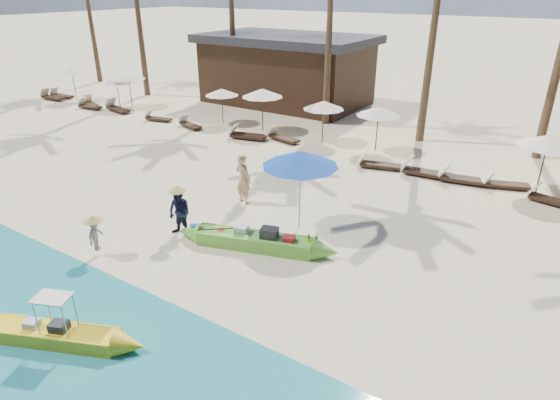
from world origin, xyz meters
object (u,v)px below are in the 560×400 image
Objects in this scene: green_canoe at (255,240)px; blue_umbrella at (300,159)px; yellow_canoe at (54,335)px; tourist at (243,179)px.

blue_umbrella is (0.41, 1.89, 2.10)m from green_canoe.
blue_umbrella is at bearing 60.44° from green_canoe.
green_canoe is 5.89m from yellow_canoe.
tourist reaches higher than green_canoe.
tourist is (-2.20, 2.38, 0.68)m from green_canoe.
yellow_canoe is 8.11m from blue_umbrella.
tourist is (-0.85, 8.11, 0.72)m from yellow_canoe.
tourist is at bearing 72.91° from yellow_canoe.
green_canoe is 2.97× the size of tourist.
green_canoe is 2.11× the size of blue_umbrella.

